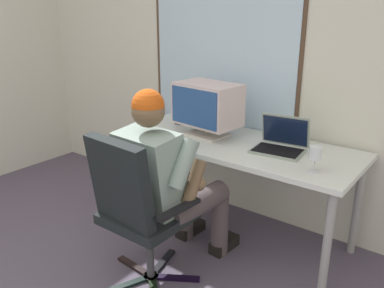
# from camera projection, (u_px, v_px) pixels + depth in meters

# --- Properties ---
(wall_rear) EXTENTS (4.53, 0.08, 2.86)m
(wall_rear) POSITION_uv_depth(u_px,v_px,m) (235.00, 37.00, 3.10)
(wall_rear) COLOR silver
(wall_rear) RESTS_ON ground
(desk) EXTENTS (1.76, 0.71, 0.73)m
(desk) POSITION_uv_depth(u_px,v_px,m) (233.00, 151.00, 2.88)
(desk) COLOR gray
(desk) RESTS_ON ground
(office_chair) EXTENTS (0.60, 0.61, 0.98)m
(office_chair) POSITION_uv_depth(u_px,v_px,m) (135.00, 205.00, 2.32)
(office_chair) COLOR black
(office_chair) RESTS_ON ground
(person_seated) EXTENTS (0.54, 0.82, 1.22)m
(person_seated) POSITION_uv_depth(u_px,v_px,m) (168.00, 178.00, 2.49)
(person_seated) COLOR #4C4144
(person_seated) RESTS_ON ground
(crt_monitor) EXTENTS (0.49, 0.35, 0.39)m
(crt_monitor) POSITION_uv_depth(u_px,v_px,m) (207.00, 105.00, 2.91)
(crt_monitor) COLOR beige
(crt_monitor) RESTS_ON desk
(laptop) EXTENTS (0.36, 0.31, 0.23)m
(laptop) POSITION_uv_depth(u_px,v_px,m) (281.00, 142.00, 2.67)
(laptop) COLOR gray
(laptop) RESTS_ON desk
(wine_glass) EXTENTS (0.07, 0.07, 0.15)m
(wine_glass) POSITION_uv_depth(u_px,v_px,m) (315.00, 154.00, 2.30)
(wine_glass) COLOR silver
(wine_glass) RESTS_ON desk
(desk_speaker) EXTENTS (0.07, 0.07, 0.15)m
(desk_speaker) POSITION_uv_depth(u_px,v_px,m) (180.00, 115.00, 3.27)
(desk_speaker) COLOR black
(desk_speaker) RESTS_ON desk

